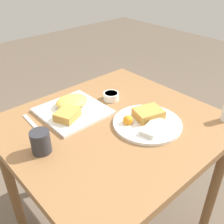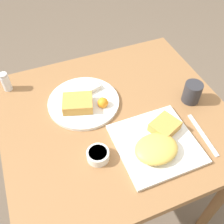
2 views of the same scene
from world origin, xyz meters
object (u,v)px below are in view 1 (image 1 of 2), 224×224
(plate_square_near, at_px, (72,108))
(sauce_ramekin, at_px, (111,96))
(coffee_mug, at_px, (41,142))
(plate_oval_far, at_px, (147,121))
(butter_knife, at_px, (34,125))

(plate_square_near, bearing_deg, sauce_ramekin, 170.88)
(coffee_mug, bearing_deg, plate_oval_far, 161.05)
(butter_knife, bearing_deg, plate_square_near, 88.37)
(plate_square_near, xyz_separation_m, coffee_mug, (0.24, 0.16, 0.02))
(coffee_mug, bearing_deg, plate_square_near, -147.36)
(plate_oval_far, bearing_deg, sauce_ramekin, -96.73)
(plate_square_near, height_order, coffee_mug, coffee_mug)
(sauce_ramekin, bearing_deg, butter_knife, -7.49)
(plate_square_near, relative_size, plate_oval_far, 0.95)
(plate_oval_far, bearing_deg, coffee_mug, -18.95)
(butter_knife, distance_m, coffee_mug, 0.19)
(sauce_ramekin, distance_m, coffee_mug, 0.47)
(plate_oval_far, height_order, coffee_mug, coffee_mug)
(sauce_ramekin, bearing_deg, plate_oval_far, 83.27)
(plate_square_near, height_order, sauce_ramekin, plate_square_near)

